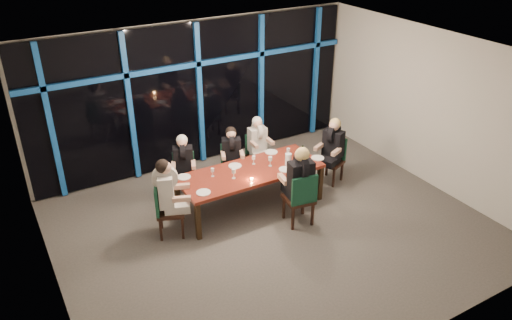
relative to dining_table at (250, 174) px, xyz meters
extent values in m
plane|color=#5B5650|center=(0.00, -0.80, -0.68)|extent=(7.00, 7.00, 0.00)
cube|color=silver|center=(0.00, 2.20, 0.82)|extent=(7.00, 0.04, 3.00)
cube|color=silver|center=(0.00, -3.80, 0.82)|extent=(7.00, 0.04, 3.00)
cube|color=silver|center=(-3.50, -0.80, 0.82)|extent=(0.04, 6.00, 3.00)
cube|color=silver|center=(3.50, -0.80, 0.82)|extent=(0.04, 6.00, 3.00)
cube|color=white|center=(0.00, -0.80, 2.32)|extent=(7.00, 6.00, 0.04)
cube|color=black|center=(0.00, 2.14, 0.82)|extent=(6.86, 0.04, 2.94)
cube|color=#1450A1|center=(-2.90, 2.09, 0.82)|extent=(0.10, 0.10, 2.94)
cube|color=#1450A1|center=(-1.45, 2.09, 0.82)|extent=(0.10, 0.10, 2.94)
cube|color=#1450A1|center=(0.00, 2.09, 0.82)|extent=(0.10, 0.10, 2.94)
cube|color=#1450A1|center=(1.45, 2.09, 0.82)|extent=(0.10, 0.10, 2.94)
cube|color=#1450A1|center=(2.90, 2.09, 0.82)|extent=(0.10, 0.10, 2.94)
cube|color=#1450A1|center=(0.00, 2.09, 1.48)|extent=(6.86, 0.10, 0.10)
cube|color=#FF2D14|center=(1.10, 2.45, 1.47)|extent=(0.60, 0.05, 0.35)
cube|color=maroon|center=(0.00, 0.00, 0.04)|extent=(2.60, 1.00, 0.06)
cube|color=black|center=(-1.24, -0.44, -0.34)|extent=(0.08, 0.08, 0.69)
cube|color=black|center=(1.24, -0.44, -0.34)|extent=(0.08, 0.08, 0.69)
cube|color=black|center=(-1.24, 0.44, -0.34)|extent=(0.08, 0.08, 0.69)
cube|color=black|center=(1.24, 0.44, -0.34)|extent=(0.08, 0.08, 0.69)
cube|color=black|center=(-0.92, 0.88, -0.28)|extent=(0.53, 0.53, 0.05)
cube|color=#174A32|center=(-0.85, 1.05, -0.03)|extent=(0.39, 0.19, 0.45)
cube|color=black|center=(-1.13, 0.79, -0.49)|extent=(0.05, 0.05, 0.38)
cube|color=black|center=(-0.83, 0.67, -0.49)|extent=(0.05, 0.05, 0.38)
cube|color=black|center=(-1.01, 1.09, -0.49)|extent=(0.05, 0.05, 0.38)
cube|color=black|center=(-0.70, 0.97, -0.49)|extent=(0.05, 0.05, 0.38)
cube|color=black|center=(0.04, 0.80, -0.28)|extent=(0.52, 0.52, 0.05)
cube|color=#174A32|center=(0.10, 0.96, -0.05)|extent=(0.39, 0.19, 0.44)
cube|color=black|center=(-0.17, 0.71, -0.50)|extent=(0.05, 0.05, 0.37)
cube|color=black|center=(0.13, 0.59, -0.50)|extent=(0.05, 0.05, 0.37)
cube|color=black|center=(-0.05, 1.00, -0.50)|extent=(0.05, 0.05, 0.37)
cube|color=black|center=(0.25, 0.89, -0.50)|extent=(0.05, 0.05, 0.37)
cube|color=black|center=(0.73, 0.98, -0.28)|extent=(0.42, 0.42, 0.05)
cube|color=#174A32|center=(0.74, 1.15, -0.05)|extent=(0.40, 0.07, 0.44)
cube|color=black|center=(0.56, 0.83, -0.50)|extent=(0.04, 0.04, 0.37)
cube|color=black|center=(0.88, 0.81, -0.50)|extent=(0.04, 0.04, 0.37)
cube|color=black|center=(0.58, 1.15, -0.50)|extent=(0.04, 0.04, 0.37)
cube|color=black|center=(0.90, 1.13, -0.50)|extent=(0.04, 0.04, 0.37)
cube|color=black|center=(-1.57, -0.08, -0.24)|extent=(0.58, 0.58, 0.06)
cube|color=#174A32|center=(-1.75, 0.00, 0.03)|extent=(0.21, 0.43, 0.50)
cube|color=black|center=(-1.47, -0.31, -0.47)|extent=(0.05, 0.05, 0.42)
cube|color=black|center=(-1.34, 0.03, -0.47)|extent=(0.05, 0.05, 0.42)
cube|color=black|center=(-1.80, -0.18, -0.47)|extent=(0.05, 0.05, 0.42)
cube|color=black|center=(-1.67, 0.16, -0.47)|extent=(0.05, 0.05, 0.42)
cube|color=black|center=(1.83, 0.00, -0.26)|extent=(0.56, 0.56, 0.06)
cube|color=#174A32|center=(2.00, 0.08, 0.00)|extent=(0.21, 0.41, 0.47)
cube|color=black|center=(1.60, 0.09, -0.48)|extent=(0.05, 0.05, 0.40)
cube|color=black|center=(1.74, -0.22, -0.48)|extent=(0.05, 0.05, 0.40)
cube|color=black|center=(1.92, 0.23, -0.48)|extent=(0.05, 0.05, 0.40)
cube|color=black|center=(2.05, -0.09, -0.48)|extent=(0.05, 0.05, 0.40)
cube|color=black|center=(0.47, -0.85, -0.22)|extent=(0.53, 0.53, 0.06)
cube|color=#174A32|center=(0.44, -1.05, 0.06)|extent=(0.47, 0.12, 0.52)
cube|color=black|center=(0.68, -0.69, -0.46)|extent=(0.05, 0.05, 0.44)
cube|color=black|center=(0.31, -0.64, -0.46)|extent=(0.05, 0.05, 0.44)
cube|color=black|center=(0.63, -1.06, -0.46)|extent=(0.05, 0.05, 0.44)
cube|color=black|center=(0.26, -1.01, -0.46)|extent=(0.05, 0.05, 0.44)
cube|color=black|center=(-0.96, 0.78, -0.19)|extent=(0.44, 0.47, 0.13)
cube|color=black|center=(-0.90, 0.91, 0.11)|extent=(0.41, 0.33, 0.50)
cylinder|color=black|center=(-0.90, 0.91, 0.31)|extent=(0.22, 0.38, 0.38)
sphere|color=tan|center=(-0.91, 0.90, 0.47)|extent=(0.19, 0.19, 0.19)
sphere|color=silver|center=(-0.90, 0.93, 0.50)|extent=(0.21, 0.21, 0.21)
cube|color=tan|center=(-1.15, 0.78, 0.10)|extent=(0.17, 0.28, 0.07)
cube|color=tan|center=(-0.82, 0.65, 0.10)|extent=(0.17, 0.28, 0.07)
cube|color=black|center=(0.00, 0.70, -0.20)|extent=(0.43, 0.46, 0.12)
cube|color=black|center=(0.05, 0.83, 0.10)|extent=(0.41, 0.33, 0.49)
cylinder|color=black|center=(0.05, 0.83, 0.29)|extent=(0.22, 0.38, 0.37)
sphere|color=tan|center=(0.05, 0.81, 0.45)|extent=(0.19, 0.19, 0.19)
sphere|color=black|center=(0.06, 0.85, 0.47)|extent=(0.20, 0.20, 0.20)
cube|color=tan|center=(-0.19, 0.70, 0.10)|extent=(0.16, 0.27, 0.07)
cube|color=tan|center=(0.14, 0.57, 0.10)|extent=(0.16, 0.27, 0.07)
cube|color=beige|center=(0.72, 0.87, -0.20)|extent=(0.34, 0.39, 0.12)
cube|color=beige|center=(0.73, 1.01, 0.09)|extent=(0.37, 0.23, 0.49)
cylinder|color=beige|center=(0.73, 1.01, 0.29)|extent=(0.11, 0.38, 0.37)
sphere|color=tan|center=(0.73, 1.00, 0.45)|extent=(0.19, 0.19, 0.19)
sphere|color=silver|center=(0.73, 1.03, 0.47)|extent=(0.20, 0.20, 0.20)
cube|color=tan|center=(0.54, 0.81, 0.10)|extent=(0.09, 0.27, 0.07)
cube|color=tan|center=(0.90, 0.79, 0.10)|extent=(0.09, 0.27, 0.07)
cube|color=beige|center=(-1.46, -0.12, -0.14)|extent=(0.52, 0.48, 0.14)
cube|color=beige|center=(-1.61, -0.06, 0.19)|extent=(0.37, 0.46, 0.56)
cylinder|color=beige|center=(-1.61, -0.06, 0.41)|extent=(0.42, 0.24, 0.42)
sphere|color=tan|center=(-1.59, -0.07, 0.59)|extent=(0.21, 0.21, 0.21)
sphere|color=black|center=(-1.62, -0.05, 0.62)|extent=(0.23, 0.23, 0.23)
cube|color=tan|center=(-1.46, -0.33, 0.11)|extent=(0.31, 0.18, 0.08)
cube|color=tan|center=(-1.31, 0.04, 0.11)|extent=(0.31, 0.18, 0.08)
cube|color=black|center=(1.72, -0.04, -0.16)|extent=(0.50, 0.47, 0.13)
cube|color=black|center=(1.86, 0.02, 0.15)|extent=(0.36, 0.44, 0.53)
cylinder|color=black|center=(1.86, 0.02, 0.36)|extent=(0.40, 0.25, 0.40)
sphere|color=tan|center=(1.85, 0.01, 0.53)|extent=(0.20, 0.20, 0.20)
sphere|color=tan|center=(1.88, 0.02, 0.56)|extent=(0.22, 0.22, 0.22)
cube|color=tan|center=(1.58, 0.10, 0.11)|extent=(0.29, 0.18, 0.08)
cube|color=tan|center=(1.73, -0.25, 0.11)|extent=(0.29, 0.18, 0.08)
cube|color=black|center=(0.49, -0.73, -0.11)|extent=(0.43, 0.49, 0.15)
cube|color=black|center=(0.46, -0.89, 0.23)|extent=(0.45, 0.31, 0.58)
cylinder|color=black|center=(0.46, -0.89, 0.46)|extent=(0.17, 0.45, 0.44)
sphere|color=tan|center=(0.47, -0.87, 0.64)|extent=(0.22, 0.22, 0.22)
sphere|color=tan|center=(0.46, -0.91, 0.68)|extent=(0.24, 0.24, 0.24)
cube|color=tan|center=(0.71, -0.68, 0.11)|extent=(0.13, 0.32, 0.08)
cube|color=tan|center=(0.30, -0.61, 0.11)|extent=(0.13, 0.32, 0.08)
cylinder|color=white|center=(-1.12, 0.36, 0.08)|extent=(0.24, 0.24, 0.01)
cylinder|color=white|center=(-0.17, 0.28, 0.08)|extent=(0.24, 0.24, 0.01)
cylinder|color=white|center=(0.69, 0.42, 0.08)|extent=(0.24, 0.24, 0.01)
cylinder|color=white|center=(-1.05, -0.28, 0.08)|extent=(0.24, 0.24, 0.01)
cylinder|color=white|center=(1.28, -0.22, 0.08)|extent=(0.24, 0.24, 0.01)
cylinder|color=white|center=(0.55, -0.30, 0.08)|extent=(0.24, 0.24, 0.01)
cylinder|color=black|center=(0.98, -0.20, 0.19)|extent=(0.07, 0.07, 0.24)
cylinder|color=black|center=(0.98, -0.20, 0.36)|extent=(0.03, 0.03, 0.09)
cylinder|color=silver|center=(0.98, -0.20, 0.19)|extent=(0.08, 0.08, 0.07)
cylinder|color=silver|center=(0.71, -0.15, 0.18)|extent=(0.12, 0.12, 0.21)
cylinder|color=silver|center=(0.77, -0.15, 0.20)|extent=(0.02, 0.02, 0.15)
cylinder|color=#EF9B47|center=(-0.15, -0.30, 0.08)|extent=(0.05, 0.05, 0.03)
cylinder|color=silver|center=(-0.39, -0.10, 0.07)|extent=(0.07, 0.07, 0.01)
cylinder|color=silver|center=(-0.39, -0.10, 0.13)|extent=(0.01, 0.01, 0.10)
cylinder|color=silver|center=(-0.39, -0.10, 0.21)|extent=(0.07, 0.07, 0.07)
cylinder|color=silver|center=(0.17, 0.18, 0.07)|extent=(0.06, 0.06, 0.01)
cylinder|color=silver|center=(0.17, 0.18, 0.12)|extent=(0.01, 0.01, 0.09)
cylinder|color=silver|center=(0.17, 0.18, 0.20)|extent=(0.06, 0.06, 0.07)
cylinder|color=silver|center=(0.39, -0.03, 0.07)|extent=(0.07, 0.07, 0.01)
cylinder|color=silver|center=(0.39, -0.03, 0.13)|extent=(0.01, 0.01, 0.10)
cylinder|color=silver|center=(0.39, -0.03, 0.22)|extent=(0.07, 0.07, 0.07)
cylinder|color=silver|center=(-0.67, 0.14, 0.07)|extent=(0.06, 0.06, 0.01)
cylinder|color=silver|center=(-0.67, 0.14, 0.12)|extent=(0.01, 0.01, 0.09)
cylinder|color=silver|center=(-0.67, 0.14, 0.19)|extent=(0.06, 0.06, 0.06)
cylinder|color=silver|center=(0.89, 0.13, 0.07)|extent=(0.06, 0.06, 0.01)
cylinder|color=silver|center=(0.89, 0.13, 0.12)|extent=(0.01, 0.01, 0.09)
cylinder|color=silver|center=(0.89, 0.13, 0.20)|extent=(0.06, 0.06, 0.06)
camera|label=1|loc=(-3.81, -6.78, 4.36)|focal=35.00mm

